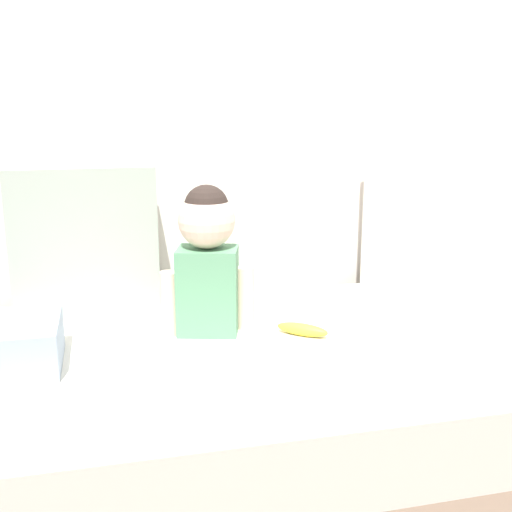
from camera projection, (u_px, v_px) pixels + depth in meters
The scene contains 7 objects.
ground_plane at pixel (298, 437), 2.14m from camera, with size 12.00×12.00×0.00m, color brown.
back_wall at pixel (258, 85), 2.40m from camera, with size 5.64×0.10×2.35m, color silver.
couch at pixel (299, 384), 2.10m from camera, with size 2.44×0.89×0.40m.
throw_pillow_left at pixel (85, 240), 2.16m from camera, with size 0.49×0.16×0.51m, color #99A393.
throw_pillow_right at pixel (438, 215), 2.46m from camera, with size 0.56×0.16×0.57m, color silver.
toddler at pixel (207, 255), 1.96m from camera, with size 0.30×0.19×0.47m.
banana at pixel (302, 329), 1.98m from camera, with size 0.17×0.04×0.04m, color yellow.
Camera 1 is at (-0.60, -1.84, 1.12)m, focal length 44.01 mm.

